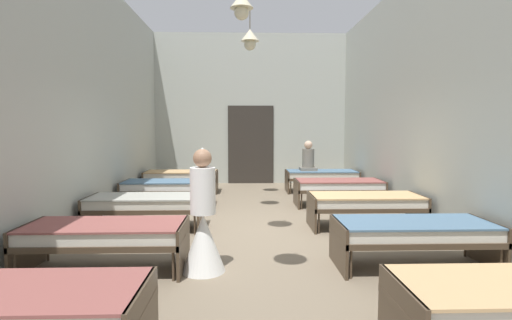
{
  "coord_description": "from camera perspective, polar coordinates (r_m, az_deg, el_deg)",
  "views": [
    {
      "loc": [
        -0.21,
        -6.53,
        1.71
      ],
      "look_at": [
        0.0,
        0.19,
        1.16
      ],
      "focal_mm": 27.32,
      "sensor_mm": 36.0,
      "label": 1
    }
  ],
  "objects": [
    {
      "name": "patient_seated_primary",
      "position": [
        10.58,
        7.65,
        0.08
      ],
      "size": [
        0.44,
        0.44,
        0.8
      ],
      "color": "slate",
      "rests_on": "bed_right_row_4"
    },
    {
      "name": "room_shell",
      "position": [
        7.81,
        -0.26,
        9.09
      ],
      "size": [
        6.25,
        11.25,
        4.6
      ],
      "color": "#B2B7AD",
      "rests_on": "ground"
    },
    {
      "name": "bed_left_row_3",
      "position": [
        8.69,
        -12.83,
        -3.85
      ],
      "size": [
        1.9,
        0.84,
        0.57
      ],
      "color": "#473828",
      "rests_on": "ground"
    },
    {
      "name": "bed_left_row_2",
      "position": [
        6.86,
        -15.89,
        -6.18
      ],
      "size": [
        1.9,
        0.84,
        0.57
      ],
      "color": "#473828",
      "rests_on": "ground"
    },
    {
      "name": "nurse_near_aisle",
      "position": [
        4.73,
        -7.74,
        -9.81
      ],
      "size": [
        0.52,
        0.52,
        1.49
      ],
      "rotation": [
        0.0,
        0.0,
        0.85
      ],
      "color": "white",
      "rests_on": "ground"
    },
    {
      "name": "bed_right_row_3",
      "position": [
        8.78,
        11.99,
        -3.75
      ],
      "size": [
        1.9,
        0.84,
        0.57
      ],
      "color": "#473828",
      "rests_on": "ground"
    },
    {
      "name": "bed_left_row_4",
      "position": [
        10.54,
        -10.86,
        -2.33
      ],
      "size": [
        1.9,
        0.84,
        0.57
      ],
      "color": "#473828",
      "rests_on": "ground"
    },
    {
      "name": "bed_left_row_1",
      "position": [
        5.08,
        -21.18,
        -10.13
      ],
      "size": [
        1.9,
        0.84,
        0.57
      ],
      "color": "#473828",
      "rests_on": "ground"
    },
    {
      "name": "bed_right_row_2",
      "position": [
        6.97,
        15.72,
        -6.0
      ],
      "size": [
        1.9,
        0.84,
        0.57
      ],
      "color": "#473828",
      "rests_on": "ground"
    },
    {
      "name": "bed_right_row_1",
      "position": [
        5.23,
        22.06,
        -9.73
      ],
      "size": [
        1.9,
        0.84,
        0.57
      ],
      "color": "#473828",
      "rests_on": "ground"
    },
    {
      "name": "bed_left_row_0",
      "position": [
        3.44,
        -32.25,
        -17.75
      ],
      "size": [
        1.9,
        0.84,
        0.57
      ],
      "color": "#473828",
      "rests_on": "ground"
    },
    {
      "name": "ground_plane",
      "position": [
        6.77,
        0.05,
        -10.4
      ],
      "size": [
        6.45,
        11.65,
        0.1
      ],
      "primitive_type": "cube",
      "color": "#7A6B56"
    },
    {
      "name": "bed_right_row_4",
      "position": [
        10.61,
        9.56,
        -2.26
      ],
      "size": [
        1.9,
        0.84,
        0.57
      ],
      "color": "#473828",
      "rests_on": "ground"
    }
  ]
}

